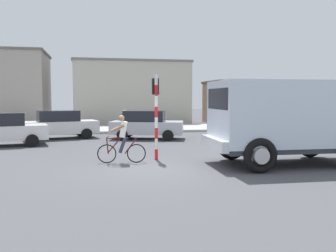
{
  "coord_description": "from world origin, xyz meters",
  "views": [
    {
      "loc": [
        -1.94,
        -11.87,
        2.35
      ],
      "look_at": [
        1.12,
        2.5,
        1.2
      ],
      "focal_mm": 39.47,
      "sensor_mm": 36.0,
      "label": 1
    }
  ],
  "objects_px": {
    "truck_foreground": "(288,117)",
    "cyclist": "(122,139)",
    "car_red_near": "(2,129)",
    "pedestrian_near_kerb": "(124,123)",
    "traffic_light_pole": "(156,105)",
    "car_far_side": "(60,124)",
    "car_white_mid": "(146,125)"
  },
  "relations": [
    {
      "from": "traffic_light_pole",
      "to": "cyclist",
      "type": "bearing_deg",
      "value": -159.3
    },
    {
      "from": "traffic_light_pole",
      "to": "car_white_mid",
      "type": "xyz_separation_m",
      "value": [
        0.68,
        6.83,
        -1.25
      ]
    },
    {
      "from": "car_far_side",
      "to": "car_white_mid",
      "type": "bearing_deg",
      "value": -14.34
    },
    {
      "from": "truck_foreground",
      "to": "cyclist",
      "type": "xyz_separation_m",
      "value": [
        -5.65,
        1.47,
        -0.8
      ]
    },
    {
      "from": "cyclist",
      "to": "pedestrian_near_kerb",
      "type": "distance_m",
      "value": 8.41
    },
    {
      "from": "car_far_side",
      "to": "truck_foreground",
      "type": "bearing_deg",
      "value": -50.03
    },
    {
      "from": "car_red_near",
      "to": "car_far_side",
      "type": "relative_size",
      "value": 0.99
    },
    {
      "from": "traffic_light_pole",
      "to": "truck_foreground",
      "type": "bearing_deg",
      "value": -24.47
    },
    {
      "from": "truck_foreground",
      "to": "cyclist",
      "type": "relative_size",
      "value": 3.19
    },
    {
      "from": "car_red_near",
      "to": "truck_foreground",
      "type": "bearing_deg",
      "value": -33.58
    },
    {
      "from": "truck_foreground",
      "to": "car_white_mid",
      "type": "xyz_separation_m",
      "value": [
        -3.65,
        8.8,
        -0.85
      ]
    },
    {
      "from": "cyclist",
      "to": "traffic_light_pole",
      "type": "bearing_deg",
      "value": 20.7
    },
    {
      "from": "truck_foreground",
      "to": "car_far_side",
      "type": "xyz_separation_m",
      "value": [
        -8.39,
        10.01,
        -0.85
      ]
    },
    {
      "from": "cyclist",
      "to": "pedestrian_near_kerb",
      "type": "xyz_separation_m",
      "value": [
        0.86,
        8.37,
        -0.02
      ]
    },
    {
      "from": "car_red_near",
      "to": "pedestrian_near_kerb",
      "type": "xyz_separation_m",
      "value": [
        6.09,
        2.62,
        0.03
      ]
    },
    {
      "from": "truck_foreground",
      "to": "traffic_light_pole",
      "type": "xyz_separation_m",
      "value": [
        -4.32,
        1.97,
        0.4
      ]
    },
    {
      "from": "cyclist",
      "to": "car_red_near",
      "type": "relative_size",
      "value": 0.4
    },
    {
      "from": "truck_foreground",
      "to": "pedestrian_near_kerb",
      "type": "relative_size",
      "value": 3.4
    },
    {
      "from": "car_far_side",
      "to": "cyclist",
      "type": "bearing_deg",
      "value": -72.2
    },
    {
      "from": "traffic_light_pole",
      "to": "car_far_side",
      "type": "distance_m",
      "value": 9.1
    },
    {
      "from": "truck_foreground",
      "to": "car_far_side",
      "type": "distance_m",
      "value": 13.09
    },
    {
      "from": "truck_foreground",
      "to": "car_red_near",
      "type": "distance_m",
      "value": 13.08
    },
    {
      "from": "cyclist",
      "to": "car_far_side",
      "type": "height_order",
      "value": "cyclist"
    },
    {
      "from": "traffic_light_pole",
      "to": "pedestrian_near_kerb",
      "type": "height_order",
      "value": "traffic_light_pole"
    },
    {
      "from": "cyclist",
      "to": "pedestrian_near_kerb",
      "type": "bearing_deg",
      "value": 84.11
    },
    {
      "from": "traffic_light_pole",
      "to": "car_far_side",
      "type": "height_order",
      "value": "traffic_light_pole"
    },
    {
      "from": "car_red_near",
      "to": "pedestrian_near_kerb",
      "type": "height_order",
      "value": "pedestrian_near_kerb"
    },
    {
      "from": "cyclist",
      "to": "traffic_light_pole",
      "type": "xyz_separation_m",
      "value": [
        1.32,
        0.5,
        1.2
      ]
    },
    {
      "from": "traffic_light_pole",
      "to": "car_red_near",
      "type": "xyz_separation_m",
      "value": [
        -6.55,
        5.25,
        -1.25
      ]
    },
    {
      "from": "car_red_near",
      "to": "car_white_mid",
      "type": "xyz_separation_m",
      "value": [
        7.22,
        1.58,
        0.0
      ]
    },
    {
      "from": "cyclist",
      "to": "car_white_mid",
      "type": "height_order",
      "value": "cyclist"
    },
    {
      "from": "truck_foreground",
      "to": "cyclist",
      "type": "distance_m",
      "value": 5.89
    }
  ]
}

